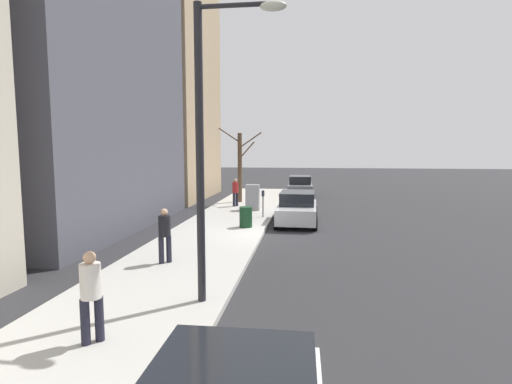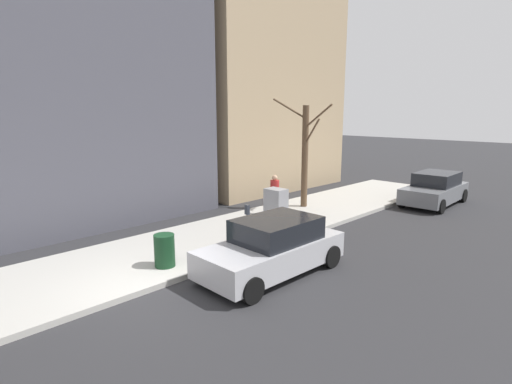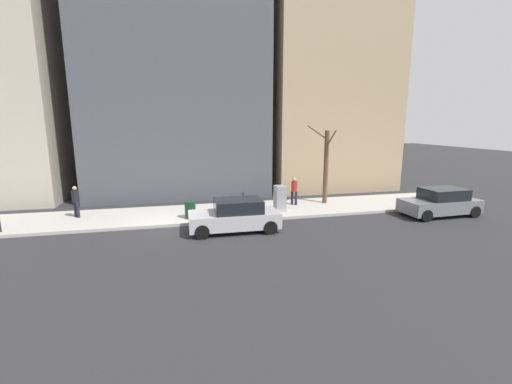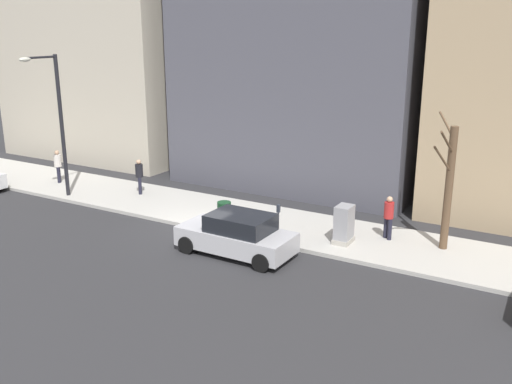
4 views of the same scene
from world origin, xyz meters
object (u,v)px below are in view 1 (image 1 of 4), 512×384
(bare_tree, at_px, (240,166))
(parked_car_silver, at_px, (297,208))
(trash_bin, at_px, (246,217))
(office_tower_left, at_px, (142,66))
(utility_box, at_px, (253,198))
(pedestrian_near_meter, at_px, (235,191))
(pedestrian_far_corner, at_px, (91,292))
(streetlamp, at_px, (211,129))
(pedestrian_midblock, at_px, (165,232))
(parked_car_grey, at_px, (300,186))
(parking_meter, at_px, (263,201))

(bare_tree, bearing_deg, parked_car_silver, 121.61)
(parked_car_silver, bearing_deg, trash_bin, 42.98)
(parked_car_silver, height_order, office_tower_left, office_tower_left)
(bare_tree, bearing_deg, utility_box, 111.23)
(parked_car_silver, bearing_deg, pedestrian_near_meter, -47.45)
(pedestrian_far_corner, relative_size, office_tower_left, 0.09)
(utility_box, distance_m, pedestrian_far_corner, 15.78)
(pedestrian_near_meter, distance_m, pedestrian_far_corner, 17.05)
(streetlamp, bearing_deg, utility_box, -85.72)
(parked_car_silver, bearing_deg, office_tower_left, -37.56)
(pedestrian_midblock, relative_size, office_tower_left, 0.09)
(pedestrian_near_meter, height_order, pedestrian_far_corner, same)
(parked_car_grey, height_order, pedestrian_far_corner, pedestrian_far_corner)
(pedestrian_far_corner, bearing_deg, pedestrian_near_meter, 47.65)
(bare_tree, bearing_deg, parked_car_grey, -126.06)
(trash_bin, xyz_separation_m, pedestrian_far_corner, (1.05, 10.77, 0.49))
(pedestrian_midblock, bearing_deg, utility_box, -137.60)
(parked_car_silver, distance_m, pedestrian_far_corner, 13.17)
(office_tower_left, bearing_deg, parking_meter, 139.32)
(streetlamp, xyz_separation_m, bare_tree, (2.30, -16.89, -1.51))
(parked_car_grey, bearing_deg, utility_box, 72.05)
(trash_bin, distance_m, pedestrian_near_meter, 6.49)
(bare_tree, distance_m, trash_bin, 8.67)
(parked_car_grey, xyz_separation_m, bare_tree, (3.75, 5.15, 1.77))
(parking_meter, bearing_deg, office_tower_left, -40.68)
(pedestrian_far_corner, bearing_deg, streetlamp, 8.31)
(parked_car_grey, relative_size, parking_meter, 3.15)
(parked_car_grey, xyz_separation_m, streetlamp, (1.45, 22.04, 3.28))
(utility_box, bearing_deg, parking_meter, 110.49)
(parked_car_silver, relative_size, utility_box, 2.95)
(bare_tree, relative_size, pedestrian_near_meter, 2.87)
(office_tower_left, bearing_deg, parked_car_silver, 141.63)
(parked_car_grey, xyz_separation_m, office_tower_left, (11.35, 2.37, 8.78))
(parked_car_silver, height_order, parking_meter, parked_car_silver)
(parked_car_silver, distance_m, office_tower_left, 17.07)
(bare_tree, xyz_separation_m, trash_bin, (-1.68, 8.29, -1.91))
(utility_box, height_order, office_tower_left, office_tower_left)
(utility_box, bearing_deg, streetlamp, 94.28)
(parking_meter, distance_m, pedestrian_midblock, 8.75)
(streetlamp, relative_size, bare_tree, 1.37)
(parking_meter, xyz_separation_m, streetlamp, (-0.17, 11.31, 3.04))
(pedestrian_near_meter, xyz_separation_m, pedestrian_far_corner, (-0.57, 17.04, 0.00))
(parking_meter, height_order, pedestrian_near_meter, pedestrian_near_meter)
(trash_bin, height_order, pedestrian_far_corner, pedestrian_far_corner)
(pedestrian_midblock, bearing_deg, parked_car_silver, -157.20)
(parking_meter, height_order, pedestrian_far_corner, pedestrian_far_corner)
(pedestrian_midblock, xyz_separation_m, office_tower_left, (7.73, -16.88, 8.43))
(streetlamp, height_order, pedestrian_near_meter, streetlamp)
(parked_car_silver, xyz_separation_m, pedestrian_near_meter, (3.82, -4.28, 0.35))
(streetlamp, bearing_deg, parked_car_silver, -98.48)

